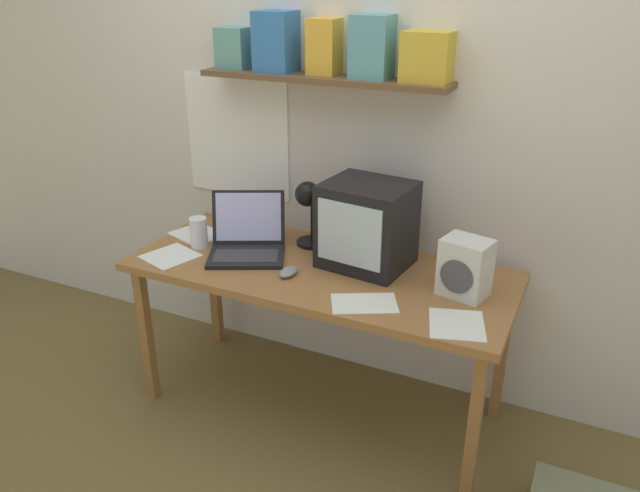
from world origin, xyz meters
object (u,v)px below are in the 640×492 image
at_px(crt_monitor, 367,225).
at_px(space_heater, 465,268).
at_px(desk_lamp, 309,204).
at_px(loose_paper_near_laptop, 198,234).
at_px(open_notebook, 170,256).
at_px(printed_handout, 364,303).
at_px(juice_glass, 199,234).
at_px(laptop, 247,239).
at_px(loose_paper_near_monitor, 457,325).
at_px(computer_mouse, 289,272).
at_px(corner_desk, 320,281).

height_order(crt_monitor, space_heater, crt_monitor).
bearing_deg(desk_lamp, loose_paper_near_laptop, -179.26).
distance_m(open_notebook, loose_paper_near_laptop, 0.26).
distance_m(open_notebook, printed_handout, 0.93).
distance_m(crt_monitor, juice_glass, 0.77).
relative_size(laptop, loose_paper_near_monitor, 1.66).
bearing_deg(loose_paper_near_monitor, computer_mouse, 172.81).
distance_m(corner_desk, printed_handout, 0.36).
height_order(desk_lamp, loose_paper_near_laptop, desk_lamp).
bearing_deg(loose_paper_near_monitor, space_heater, 98.92).
relative_size(open_notebook, printed_handout, 0.90).
distance_m(corner_desk, desk_lamp, 0.34).
relative_size(loose_paper_near_monitor, printed_handout, 0.89).
bearing_deg(open_notebook, space_heater, 9.35).
distance_m(computer_mouse, loose_paper_near_monitor, 0.73).
relative_size(corner_desk, loose_paper_near_monitor, 6.31).
xyz_separation_m(juice_glass, computer_mouse, (0.50, -0.08, -0.05)).
xyz_separation_m(laptop, juice_glass, (-0.23, -0.05, -0.00)).
distance_m(corner_desk, space_heater, 0.63).
relative_size(desk_lamp, open_notebook, 1.22).
bearing_deg(corner_desk, space_heater, 2.21).
bearing_deg(space_heater, crt_monitor, -178.73).
xyz_separation_m(corner_desk, loose_paper_near_laptop, (-0.68, 0.07, 0.06)).
bearing_deg(crt_monitor, laptop, -161.63).
bearing_deg(juice_glass, printed_handout, -11.15).
height_order(juice_glass, loose_paper_near_laptop, juice_glass).
xyz_separation_m(laptop, desk_lamp, (0.23, 0.15, 0.15)).
distance_m(space_heater, loose_paper_near_monitor, 0.26).
xyz_separation_m(space_heater, loose_paper_near_laptop, (-1.28, 0.05, -0.11)).
height_order(crt_monitor, printed_handout, crt_monitor).
bearing_deg(loose_paper_near_laptop, crt_monitor, 2.88).
bearing_deg(printed_handout, loose_paper_near_monitor, -0.21).
bearing_deg(juice_glass, loose_paper_near_laptop, 129.45).
xyz_separation_m(loose_paper_near_laptop, printed_handout, (0.96, -0.28, 0.00)).
distance_m(computer_mouse, open_notebook, 0.56).
relative_size(corner_desk, open_notebook, 6.24).
xyz_separation_m(desk_lamp, computer_mouse, (0.05, -0.28, -0.19)).
xyz_separation_m(juice_glass, printed_handout, (0.87, -0.17, -0.06)).
relative_size(desk_lamp, computer_mouse, 2.91).
bearing_deg(laptop, space_heater, -24.85).
relative_size(juice_glass, loose_paper_near_monitor, 0.54).
bearing_deg(crt_monitor, computer_mouse, -129.38).
xyz_separation_m(crt_monitor, space_heater, (0.44, -0.09, -0.07)).
xyz_separation_m(space_heater, printed_handout, (-0.32, -0.23, -0.11)).
relative_size(loose_paper_near_monitor, loose_paper_near_laptop, 0.91).
relative_size(laptop, open_notebook, 1.64).
distance_m(crt_monitor, laptop, 0.54).
bearing_deg(computer_mouse, desk_lamp, 99.17).
bearing_deg(corner_desk, juice_glass, -176.19).
height_order(laptop, desk_lamp, desk_lamp).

